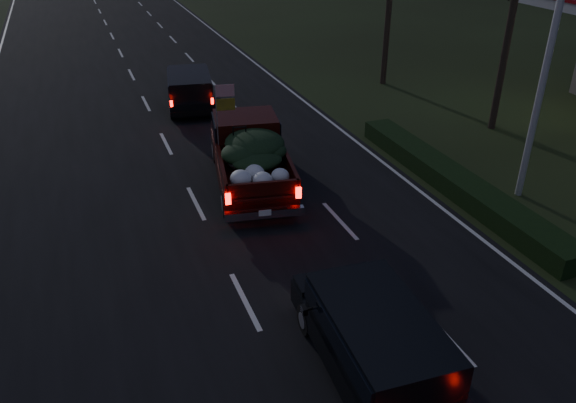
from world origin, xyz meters
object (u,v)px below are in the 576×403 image
object	(u,v)px
lead_suv	(190,87)
rear_suv	(376,337)
light_pole	(558,11)
pickup_truck	(250,151)

from	to	relation	value
lead_suv	rear_suv	xyz separation A→B (m)	(-0.15, -16.80, 0.01)
lead_suv	rear_suv	size ratio (longest dim) A/B	1.02
light_pole	pickup_truck	world-z (taller)	light_pole
light_pole	pickup_truck	distance (m)	9.48
rear_suv	light_pole	bearing A→B (deg)	36.07
light_pole	rear_suv	bearing A→B (deg)	-147.36
light_pole	pickup_truck	xyz separation A→B (m)	(-7.51, 3.79, -4.39)
pickup_truck	rear_suv	size ratio (longest dim) A/B	1.31
lead_suv	rear_suv	distance (m)	16.80
lead_suv	pickup_truck	bearing A→B (deg)	-78.94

